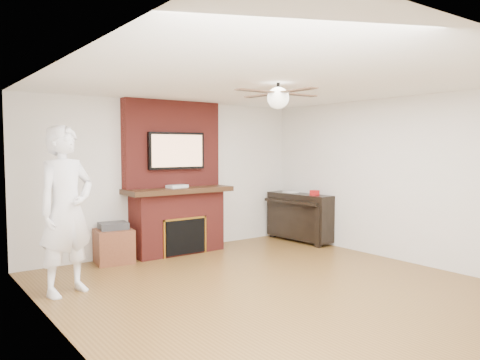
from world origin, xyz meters
TOP-DOWN VIEW (x-y plane):
  - room_shell at (0.00, 0.00)m, footprint 5.36×5.86m
  - fireplace at (0.00, 2.55)m, footprint 1.78×0.64m
  - tv at (0.00, 2.50)m, footprint 1.00×0.08m
  - ceiling_fan at (-0.00, 0.00)m, footprint 1.21×1.21m
  - person at (-2.10, 1.36)m, footprint 0.86×0.71m
  - side_table at (-1.10, 2.48)m, footprint 0.59×0.59m
  - piano at (2.28, 2.00)m, footprint 0.59×1.37m
  - cable_box at (-0.03, 2.45)m, footprint 0.36×0.25m
  - candle_orange at (-0.12, 2.30)m, footprint 0.06×0.06m
  - candle_green at (-0.01, 2.30)m, footprint 0.07×0.07m
  - candle_cream at (0.06, 2.34)m, footprint 0.08×0.08m

SIDE VIEW (x-z plane):
  - candle_green at x=-0.01m, z-range 0.00..0.08m
  - candle_orange at x=-0.12m, z-range 0.00..0.10m
  - candle_cream at x=0.06m, z-range 0.00..0.12m
  - side_table at x=-1.10m, z-range -0.02..0.59m
  - piano at x=2.28m, z-range -0.01..0.96m
  - fireplace at x=0.00m, z-range -0.25..2.25m
  - person at x=-2.10m, z-range 0.00..1.99m
  - cable_box at x=-0.03m, z-range 1.08..1.13m
  - room_shell at x=0.00m, z-range -0.18..2.68m
  - tv at x=0.00m, z-range 1.38..1.98m
  - ceiling_fan at x=0.00m, z-range 2.18..2.49m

